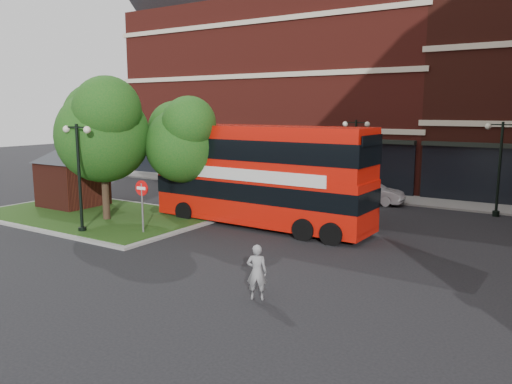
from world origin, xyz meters
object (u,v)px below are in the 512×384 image
Objects in this scene: woman at (257,272)px; car_white at (370,192)px; car_silver at (266,182)px; bus at (260,169)px.

woman is 16.96m from car_white.
car_silver is at bearing -83.47° from woman.
car_silver is 1.06× the size of car_white.
woman reaches higher than car_white.
car_white is (2.49, 8.56, -2.13)m from bus.
car_silver is at bearing 86.92° from car_white.
car_white is (-2.54, 16.77, -0.18)m from woman.
bus is at bearing -145.46° from car_silver.
bus is 2.64× the size of car_silver.
bus is at bearing -82.52° from woman.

